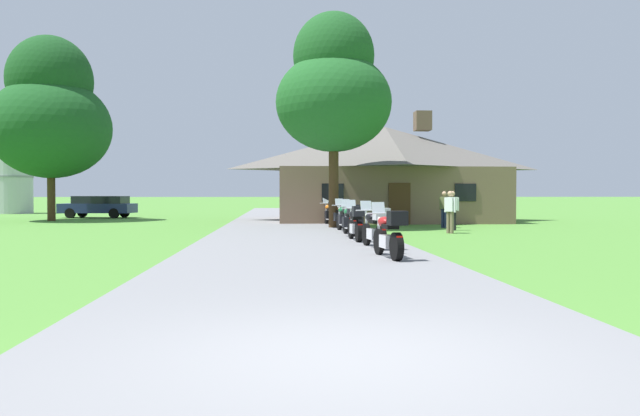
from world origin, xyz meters
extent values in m
plane|color=#4C8433|center=(0.00, 20.00, 0.00)|extent=(500.00, 500.00, 0.00)
cube|color=slate|center=(0.00, 18.00, 0.03)|extent=(6.40, 80.00, 0.06)
cylinder|color=black|center=(1.85, 9.33, 0.38)|extent=(0.18, 0.65, 0.64)
cylinder|color=black|center=(2.02, 7.90, 0.38)|extent=(0.23, 0.65, 0.64)
cube|color=silver|center=(1.94, 8.59, 0.44)|extent=(0.32, 0.59, 0.30)
ellipsoid|color=maroon|center=(1.91, 8.85, 0.89)|extent=(0.36, 0.55, 0.26)
cube|color=black|center=(1.97, 8.39, 0.80)|extent=(0.34, 0.55, 0.10)
cylinder|color=silver|center=(1.86, 9.29, 1.08)|extent=(0.66, 0.11, 0.03)
cylinder|color=silver|center=(1.85, 9.33, 0.74)|extent=(0.09, 0.24, 0.73)
cube|color=#B2BCC6|center=(1.85, 9.39, 1.22)|extent=(0.33, 0.15, 0.27)
sphere|color=silver|center=(1.86, 9.29, 0.94)|extent=(0.11, 0.11, 0.11)
cube|color=black|center=(2.03, 7.85, 1.02)|extent=(0.44, 0.40, 0.32)
cube|color=red|center=(2.05, 7.68, 0.60)|extent=(0.14, 0.05, 0.06)
cylinder|color=silver|center=(2.13, 8.23, 0.28)|extent=(0.13, 0.55, 0.07)
cylinder|color=black|center=(1.93, 12.02, 0.38)|extent=(0.19, 0.65, 0.64)
cylinder|color=black|center=(2.11, 10.60, 0.38)|extent=(0.24, 0.65, 0.64)
cube|color=silver|center=(2.02, 11.29, 0.44)|extent=(0.33, 0.59, 0.30)
ellipsoid|color=black|center=(1.99, 11.55, 0.89)|extent=(0.36, 0.55, 0.26)
cube|color=black|center=(2.05, 11.09, 0.80)|extent=(0.34, 0.55, 0.10)
cylinder|color=silver|center=(1.93, 11.98, 1.08)|extent=(0.66, 0.12, 0.03)
cylinder|color=silver|center=(1.93, 12.02, 0.74)|extent=(0.09, 0.24, 0.73)
cube|color=#B2BCC6|center=(1.92, 12.08, 1.22)|extent=(0.33, 0.15, 0.27)
sphere|color=silver|center=(1.93, 11.98, 0.94)|extent=(0.11, 0.11, 0.11)
cube|color=#B7B7BC|center=(2.12, 10.55, 1.02)|extent=(0.44, 0.41, 0.32)
cube|color=red|center=(2.14, 10.38, 0.60)|extent=(0.14, 0.05, 0.06)
cylinder|color=silver|center=(2.21, 10.93, 0.28)|extent=(0.14, 0.55, 0.07)
cylinder|color=black|center=(1.78, 14.66, 0.38)|extent=(0.14, 0.64, 0.64)
cylinder|color=black|center=(1.86, 13.23, 0.38)|extent=(0.19, 0.65, 0.64)
cube|color=silver|center=(1.82, 13.92, 0.44)|extent=(0.29, 0.57, 0.30)
ellipsoid|color=black|center=(1.81, 14.18, 0.89)|extent=(0.33, 0.54, 0.26)
cube|color=black|center=(1.83, 13.73, 0.80)|extent=(0.31, 0.53, 0.10)
cylinder|color=silver|center=(1.79, 14.62, 1.08)|extent=(0.66, 0.07, 0.03)
cylinder|color=silver|center=(1.78, 14.66, 0.74)|extent=(0.07, 0.24, 0.73)
cube|color=#B2BCC6|center=(1.78, 14.72, 1.22)|extent=(0.33, 0.13, 0.27)
sphere|color=silver|center=(1.79, 14.62, 0.94)|extent=(0.11, 0.11, 0.11)
cube|color=black|center=(1.86, 13.18, 1.02)|extent=(0.42, 0.38, 0.32)
cube|color=red|center=(1.87, 13.01, 0.60)|extent=(0.14, 0.04, 0.06)
cylinder|color=silver|center=(1.98, 13.55, 0.28)|extent=(0.10, 0.55, 0.07)
cylinder|color=black|center=(1.88, 17.25, 0.38)|extent=(0.16, 0.65, 0.64)
cylinder|color=black|center=(1.98, 15.82, 0.38)|extent=(0.20, 0.65, 0.64)
cube|color=silver|center=(1.93, 16.51, 0.44)|extent=(0.30, 0.58, 0.30)
ellipsoid|color=#195B33|center=(1.91, 16.77, 0.89)|extent=(0.34, 0.54, 0.26)
cube|color=black|center=(1.95, 16.31, 0.80)|extent=(0.32, 0.54, 0.10)
cylinder|color=silver|center=(1.88, 17.21, 1.08)|extent=(0.66, 0.08, 0.03)
cylinder|color=silver|center=(1.88, 17.25, 0.74)|extent=(0.08, 0.24, 0.73)
cube|color=#B2BCC6|center=(1.87, 17.31, 1.22)|extent=(0.33, 0.13, 0.27)
sphere|color=silver|center=(1.88, 17.21, 0.94)|extent=(0.11, 0.11, 0.11)
cube|color=black|center=(1.99, 15.77, 1.02)|extent=(0.43, 0.39, 0.32)
cube|color=red|center=(2.00, 15.60, 0.60)|extent=(0.14, 0.04, 0.06)
cylinder|color=silver|center=(2.10, 16.15, 0.28)|extent=(0.11, 0.55, 0.07)
cube|color=black|center=(1.72, 15.85, 0.56)|extent=(0.23, 0.41, 0.36)
cube|color=black|center=(2.24, 15.88, 0.56)|extent=(0.23, 0.41, 0.36)
cylinder|color=black|center=(1.87, 19.62, 0.38)|extent=(0.20, 0.65, 0.64)
cylinder|color=black|center=(2.08, 18.19, 0.38)|extent=(0.25, 0.66, 0.64)
cube|color=silver|center=(1.98, 18.89, 0.44)|extent=(0.34, 0.59, 0.30)
ellipsoid|color=#195B33|center=(1.94, 19.14, 0.89)|extent=(0.37, 0.56, 0.26)
cube|color=black|center=(2.01, 18.69, 0.80)|extent=(0.35, 0.56, 0.10)
cylinder|color=silver|center=(1.88, 19.58, 1.08)|extent=(0.66, 0.13, 0.03)
cylinder|color=silver|center=(1.87, 19.62, 0.74)|extent=(0.09, 0.24, 0.73)
cube|color=#B2BCC6|center=(1.86, 19.68, 1.22)|extent=(0.33, 0.16, 0.27)
sphere|color=silver|center=(1.88, 19.58, 0.94)|extent=(0.11, 0.11, 0.11)
cube|color=black|center=(2.09, 18.15, 1.02)|extent=(0.45, 0.42, 0.32)
cube|color=red|center=(2.12, 17.98, 0.60)|extent=(0.14, 0.05, 0.06)
cylinder|color=silver|center=(2.17, 18.53, 0.28)|extent=(0.15, 0.55, 0.07)
cube|color=black|center=(1.82, 18.21, 0.56)|extent=(0.26, 0.43, 0.36)
cube|color=black|center=(2.33, 18.28, 0.56)|extent=(0.26, 0.43, 0.36)
cylinder|color=black|center=(1.97, 22.11, 0.38)|extent=(0.18, 0.65, 0.64)
cylinder|color=black|center=(2.12, 20.68, 0.38)|extent=(0.22, 0.65, 0.64)
cube|color=silver|center=(2.04, 21.38, 0.44)|extent=(0.32, 0.58, 0.30)
ellipsoid|color=orange|center=(2.02, 21.63, 0.89)|extent=(0.35, 0.55, 0.26)
cube|color=black|center=(2.06, 21.18, 0.80)|extent=(0.33, 0.55, 0.10)
cylinder|color=silver|center=(1.97, 22.07, 1.08)|extent=(0.66, 0.10, 0.03)
cylinder|color=silver|center=(1.97, 22.11, 0.74)|extent=(0.08, 0.24, 0.73)
cube|color=#B2BCC6|center=(1.96, 22.17, 1.22)|extent=(0.33, 0.14, 0.27)
sphere|color=silver|center=(1.97, 22.07, 0.94)|extent=(0.11, 0.11, 0.11)
cube|color=black|center=(2.12, 20.63, 1.02)|extent=(0.43, 0.40, 0.32)
cube|color=red|center=(2.14, 20.46, 0.60)|extent=(0.14, 0.04, 0.06)
cylinder|color=silver|center=(2.22, 21.01, 0.28)|extent=(0.13, 0.55, 0.07)
cube|color=black|center=(1.85, 20.70, 0.56)|extent=(0.24, 0.42, 0.36)
cube|color=black|center=(2.37, 20.76, 0.56)|extent=(0.24, 0.42, 0.36)
cylinder|color=black|center=(1.72, 24.79, 0.38)|extent=(0.20, 0.65, 0.64)
cylinder|color=black|center=(1.93, 23.37, 0.38)|extent=(0.25, 0.66, 0.64)
cube|color=silver|center=(1.83, 24.06, 0.44)|extent=(0.34, 0.59, 0.30)
ellipsoid|color=orange|center=(1.79, 24.32, 0.89)|extent=(0.37, 0.56, 0.26)
cube|color=black|center=(1.86, 23.86, 0.80)|extent=(0.35, 0.56, 0.10)
cylinder|color=silver|center=(1.72, 24.75, 1.08)|extent=(0.66, 0.13, 0.03)
cylinder|color=silver|center=(1.72, 24.79, 0.74)|extent=(0.09, 0.24, 0.73)
cube|color=#B2BCC6|center=(1.71, 24.85, 1.22)|extent=(0.33, 0.16, 0.27)
sphere|color=silver|center=(1.72, 24.75, 0.94)|extent=(0.11, 0.11, 0.11)
cube|color=black|center=(1.94, 23.32, 1.02)|extent=(0.45, 0.42, 0.32)
cube|color=red|center=(1.96, 23.15, 0.60)|extent=(0.14, 0.05, 0.06)
cylinder|color=silver|center=(2.02, 23.70, 0.28)|extent=(0.15, 0.55, 0.07)
cube|color=black|center=(1.67, 23.38, 0.56)|extent=(0.26, 0.43, 0.36)
cube|color=black|center=(2.18, 23.46, 0.56)|extent=(0.26, 0.43, 0.36)
cube|color=brown|center=(5.42, 29.20, 1.47)|extent=(12.04, 8.56, 2.94)
pyramid|color=#5B5651|center=(5.42, 29.20, 4.15)|extent=(12.76, 9.07, 2.43)
cube|color=brown|center=(7.59, 29.20, 5.72)|extent=(0.90, 0.90, 1.10)
cube|color=#472D19|center=(5.42, 24.89, 1.05)|extent=(1.10, 0.08, 2.10)
cube|color=black|center=(2.05, 24.89, 1.62)|extent=(1.10, 0.06, 0.90)
cube|color=black|center=(8.79, 24.89, 1.62)|extent=(1.10, 0.06, 0.90)
cylinder|color=navy|center=(6.85, 21.99, 0.43)|extent=(0.14, 0.14, 0.86)
cylinder|color=navy|center=(6.94, 21.84, 0.43)|extent=(0.14, 0.14, 0.86)
cube|color=#5B6638|center=(6.90, 21.92, 1.14)|extent=(0.37, 0.42, 0.56)
cylinder|color=#5B6638|center=(6.78, 22.11, 1.12)|extent=(0.09, 0.09, 0.58)
cylinder|color=#5B6638|center=(7.01, 21.72, 1.12)|extent=(0.09, 0.09, 0.58)
sphere|color=tan|center=(6.90, 21.92, 1.56)|extent=(0.21, 0.21, 0.21)
cylinder|color=black|center=(6.63, 19.95, 0.43)|extent=(0.14, 0.14, 0.86)
cylinder|color=black|center=(6.81, 19.93, 0.43)|extent=(0.14, 0.14, 0.86)
cube|color=silver|center=(6.72, 19.94, 1.14)|extent=(0.38, 0.26, 0.56)
cylinder|color=silver|center=(6.49, 19.96, 1.12)|extent=(0.09, 0.09, 0.58)
cylinder|color=silver|center=(6.95, 19.91, 1.12)|extent=(0.09, 0.09, 0.58)
sphere|color=tan|center=(6.72, 19.94, 1.56)|extent=(0.21, 0.21, 0.21)
cylinder|color=#75664C|center=(6.14, 17.97, 0.43)|extent=(0.14, 0.14, 0.86)
cylinder|color=#75664C|center=(6.03, 18.11, 0.43)|extent=(0.14, 0.14, 0.86)
cube|color=silver|center=(6.09, 18.04, 1.14)|extent=(0.39, 0.42, 0.56)
cylinder|color=silver|center=(6.22, 17.86, 1.12)|extent=(0.09, 0.09, 0.58)
cylinder|color=silver|center=(5.95, 18.23, 1.12)|extent=(0.09, 0.09, 0.58)
sphere|color=tan|center=(6.09, 18.04, 1.56)|extent=(0.21, 0.21, 0.21)
cylinder|color=#422D19|center=(1.80, 21.61, 2.10)|extent=(0.44, 0.44, 4.19)
ellipsoid|color=#1E5623|center=(1.80, 21.61, 5.61)|extent=(5.15, 5.15, 4.37)
ellipsoid|color=#1B4E20|center=(1.80, 21.61, 7.67)|extent=(3.60, 3.60, 3.86)
cylinder|color=#422D19|center=(-13.62, 30.35, 1.72)|extent=(0.44, 0.44, 3.45)
ellipsoid|color=#194C1E|center=(-13.62, 30.35, 5.30)|extent=(6.74, 6.74, 5.73)
ellipsoid|color=#16441B|center=(-13.62, 30.35, 8.00)|extent=(4.72, 4.72, 5.06)
cylinder|color=#B2B7BC|center=(-21.49, 43.89, 2.87)|extent=(3.01, 3.01, 5.73)
cone|color=#999EA3|center=(-21.49, 43.89, 6.11)|extent=(3.07, 3.07, 0.75)
cylinder|color=gray|center=(-21.49, 43.89, 2.87)|extent=(3.10, 3.10, 0.15)
cube|color=navy|center=(-12.30, 34.76, 0.62)|extent=(4.81, 2.45, 0.60)
cube|color=black|center=(-12.10, 34.73, 1.16)|extent=(3.41, 2.04, 0.48)
cylinder|color=black|center=(-13.83, 34.12, 0.32)|extent=(0.66, 0.31, 0.64)
cylinder|color=black|center=(-13.60, 35.79, 0.32)|extent=(0.66, 0.31, 0.64)
cylinder|color=black|center=(-11.00, 33.73, 0.32)|extent=(0.66, 0.31, 0.64)
cylinder|color=black|center=(-10.77, 35.41, 0.32)|extent=(0.66, 0.31, 0.64)
camera|label=1|loc=(-0.58, -5.72, 1.57)|focal=34.60mm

